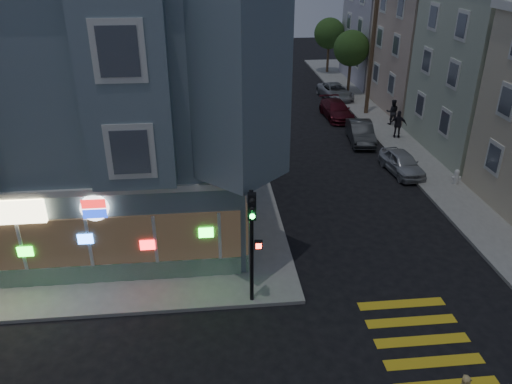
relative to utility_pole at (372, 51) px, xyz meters
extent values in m
plane|color=black|center=(-12.00, -24.00, -4.80)|extent=(120.00, 120.00, 0.00)
cube|color=gray|center=(-25.50, -1.00, -4.72)|extent=(33.00, 42.00, 0.15)
cube|color=gray|center=(11.00, -1.00, -4.72)|extent=(24.00, 42.00, 0.15)
cube|color=slate|center=(-18.00, -13.00, 0.85)|extent=(14.00, 14.00, 11.00)
cube|color=silver|center=(-18.00, -13.00, -0.80)|extent=(14.30, 14.30, 0.25)
cube|color=#196B33|center=(-18.00, -20.05, -4.25)|extent=(13.60, 0.12, 0.80)
cube|color=#382B1E|center=(-18.00, -20.05, -2.85)|extent=(13.60, 0.10, 2.00)
cylinder|color=white|center=(-16.40, -20.13, -1.40)|extent=(1.00, 0.12, 1.00)
cube|color=#B9A68F|center=(7.50, 1.00, -0.15)|extent=(12.00, 8.60, 9.00)
cube|color=#AEA8B9|center=(7.50, 10.00, 0.60)|extent=(12.00, 8.60, 10.50)
cylinder|color=#4C3826|center=(0.00, 0.00, -0.15)|extent=(0.30, 0.30, 9.00)
cylinder|color=#4C3826|center=(0.20, 6.00, -3.05)|extent=(0.24, 0.24, 3.20)
sphere|color=#204318|center=(0.20, 6.00, -0.85)|extent=(3.00, 3.00, 3.00)
cylinder|color=#4C3826|center=(0.20, 14.00, -3.05)|extent=(0.24, 0.24, 3.20)
sphere|color=#204318|center=(0.20, 14.00, -0.85)|extent=(3.00, 3.00, 3.00)
imported|color=black|center=(1.00, -2.84, -3.74)|extent=(0.99, 0.84, 1.81)
imported|color=#232028|center=(0.41, -5.62, -3.73)|extent=(1.17, 0.80, 1.84)
imported|color=#B8BBC0|center=(-1.30, -11.01, -4.16)|extent=(1.87, 3.87, 1.27)
imported|color=#343739|center=(-2.18, -5.81, -4.12)|extent=(1.92, 4.28, 1.36)
imported|color=#50121C|center=(-2.52, -0.61, -4.15)|extent=(2.00, 4.51, 1.29)
imported|color=#A5A9AF|center=(-1.30, 4.59, -4.17)|extent=(2.62, 4.75, 1.26)
cylinder|color=black|center=(-10.94, -21.70, -2.43)|extent=(0.14, 0.14, 4.44)
cube|color=black|center=(-10.94, -21.90, -0.70)|extent=(0.31, 0.28, 0.93)
sphere|color=black|center=(-10.94, -22.04, -0.40)|extent=(0.18, 0.18, 0.18)
sphere|color=black|center=(-10.94, -22.04, -0.70)|extent=(0.18, 0.18, 0.18)
sphere|color=#19F23F|center=(-10.94, -22.04, -0.99)|extent=(0.18, 0.18, 0.18)
cube|color=black|center=(-10.72, -21.86, -2.21)|extent=(0.30, 0.21, 0.28)
cube|color=#FF2614|center=(-10.72, -21.96, -2.21)|extent=(0.20, 0.02, 0.20)
cylinder|color=white|center=(1.00, -13.00, -4.33)|extent=(0.26, 0.26, 0.64)
sphere|color=white|center=(1.00, -13.00, -3.95)|extent=(0.28, 0.28, 0.28)
cylinder|color=white|center=(1.00, -13.00, -4.27)|extent=(0.48, 0.13, 0.13)
camera|label=1|loc=(-12.28, -36.26, 6.98)|focal=35.00mm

